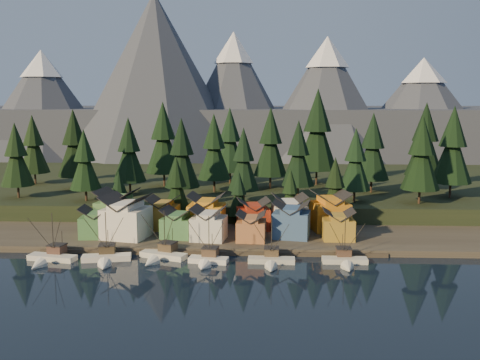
{
  "coord_description": "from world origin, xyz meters",
  "views": [
    {
      "loc": [
        11.56,
        -103.26,
        35.61
      ],
      "look_at": [
        5.77,
        30.0,
        15.22
      ],
      "focal_mm": 40.0,
      "sensor_mm": 36.0,
      "label": 1
    }
  ],
  "objects_px": {
    "boat_1": "(106,252)",
    "boat_6": "(346,255)",
    "house_front_1": "(126,215)",
    "house_back_0": "(117,209)",
    "boat_2": "(161,250)",
    "house_back_1": "(163,212)",
    "house_front_0": "(97,221)",
    "boat_3": "(207,254)",
    "boat_4": "(271,255)",
    "boat_0": "(49,253)"
  },
  "relations": [
    {
      "from": "boat_1",
      "to": "house_front_1",
      "type": "bearing_deg",
      "value": 76.88
    },
    {
      "from": "boat_1",
      "to": "house_front_1",
      "type": "xyz_separation_m",
      "value": [
        0.68,
        15.49,
        4.86
      ]
    },
    {
      "from": "house_front_1",
      "to": "house_back_0",
      "type": "distance_m",
      "value": 9.26
    },
    {
      "from": "boat_1",
      "to": "boat_4",
      "type": "xyz_separation_m",
      "value": [
        36.35,
        -0.12,
        -0.24
      ]
    },
    {
      "from": "boat_1",
      "to": "house_back_0",
      "type": "distance_m",
      "value": 24.41
    },
    {
      "from": "boat_6",
      "to": "house_front_1",
      "type": "bearing_deg",
      "value": 163.98
    },
    {
      "from": "boat_2",
      "to": "boat_6",
      "type": "distance_m",
      "value": 40.8
    },
    {
      "from": "boat_4",
      "to": "boat_6",
      "type": "xyz_separation_m",
      "value": [
        16.06,
        0.63,
        0.08
      ]
    },
    {
      "from": "house_front_0",
      "to": "house_back_1",
      "type": "xyz_separation_m",
      "value": [
        14.84,
        9.04,
        0.47
      ]
    },
    {
      "from": "house_back_0",
      "to": "house_back_1",
      "type": "distance_m",
      "value": 11.9
    },
    {
      "from": "boat_0",
      "to": "house_back_0",
      "type": "height_order",
      "value": "house_back_0"
    },
    {
      "from": "boat_3",
      "to": "boat_6",
      "type": "relative_size",
      "value": 1.03
    },
    {
      "from": "boat_0",
      "to": "house_front_1",
      "type": "xyz_separation_m",
      "value": [
        13.24,
        16.0,
        4.96
      ]
    },
    {
      "from": "house_back_1",
      "to": "house_front_1",
      "type": "bearing_deg",
      "value": -122.29
    },
    {
      "from": "boat_0",
      "to": "boat_6",
      "type": "distance_m",
      "value": 64.99
    },
    {
      "from": "boat_0",
      "to": "house_front_1",
      "type": "distance_m",
      "value": 21.35
    },
    {
      "from": "house_front_1",
      "to": "house_back_0",
      "type": "xyz_separation_m",
      "value": [
        -4.39,
        8.15,
        -0.03
      ]
    },
    {
      "from": "boat_0",
      "to": "boat_3",
      "type": "relative_size",
      "value": 1.06
    },
    {
      "from": "boat_4",
      "to": "house_back_0",
      "type": "xyz_separation_m",
      "value": [
        -40.06,
        23.76,
        5.07
      ]
    },
    {
      "from": "boat_2",
      "to": "house_back_1",
      "type": "relative_size",
      "value": 1.41
    },
    {
      "from": "house_front_1",
      "to": "house_back_0",
      "type": "relative_size",
      "value": 1.12
    },
    {
      "from": "boat_3",
      "to": "house_front_1",
      "type": "distance_m",
      "value": 27.37
    },
    {
      "from": "boat_0",
      "to": "boat_2",
      "type": "xyz_separation_m",
      "value": [
        24.22,
        2.9,
        0.11
      ]
    },
    {
      "from": "house_front_0",
      "to": "house_back_1",
      "type": "relative_size",
      "value": 0.95
    },
    {
      "from": "house_front_1",
      "to": "boat_0",
      "type": "bearing_deg",
      "value": -116.37
    },
    {
      "from": "house_front_0",
      "to": "house_back_0",
      "type": "distance_m",
      "value": 8.81
    },
    {
      "from": "boat_4",
      "to": "boat_2",
      "type": "bearing_deg",
      "value": 175.84
    },
    {
      "from": "boat_3",
      "to": "boat_4",
      "type": "relative_size",
      "value": 1.0
    },
    {
      "from": "boat_3",
      "to": "house_front_0",
      "type": "distance_m",
      "value": 33.4
    },
    {
      "from": "boat_3",
      "to": "house_back_1",
      "type": "distance_m",
      "value": 29.02
    },
    {
      "from": "boat_3",
      "to": "house_back_1",
      "type": "bearing_deg",
      "value": 128.68
    },
    {
      "from": "boat_2",
      "to": "house_back_0",
      "type": "xyz_separation_m",
      "value": [
        -15.37,
        21.25,
        4.81
      ]
    },
    {
      "from": "boat_4",
      "to": "house_back_0",
      "type": "distance_m",
      "value": 46.85
    },
    {
      "from": "boat_4",
      "to": "boat_6",
      "type": "relative_size",
      "value": 1.03
    },
    {
      "from": "boat_2",
      "to": "house_front_1",
      "type": "xyz_separation_m",
      "value": [
        -10.98,
        13.1,
        4.85
      ]
    },
    {
      "from": "house_front_1",
      "to": "boat_2",
      "type": "bearing_deg",
      "value": -36.78
    },
    {
      "from": "boat_2",
      "to": "boat_1",
      "type": "bearing_deg",
      "value": -148.43
    },
    {
      "from": "boat_1",
      "to": "house_back_1",
      "type": "distance_m",
      "value": 26.13
    },
    {
      "from": "boat_0",
      "to": "boat_4",
      "type": "distance_m",
      "value": 48.92
    },
    {
      "from": "house_front_1",
      "to": "boat_6",
      "type": "bearing_deg",
      "value": -2.89
    },
    {
      "from": "boat_1",
      "to": "boat_4",
      "type": "relative_size",
      "value": 1.05
    },
    {
      "from": "boat_0",
      "to": "house_front_0",
      "type": "height_order",
      "value": "boat_0"
    },
    {
      "from": "boat_1",
      "to": "house_front_1",
      "type": "distance_m",
      "value": 16.24
    },
    {
      "from": "boat_4",
      "to": "house_front_1",
      "type": "distance_m",
      "value": 39.27
    },
    {
      "from": "boat_1",
      "to": "boat_6",
      "type": "bearing_deg",
      "value": -10.04
    },
    {
      "from": "boat_4",
      "to": "house_front_1",
      "type": "xyz_separation_m",
      "value": [
        -35.67,
        15.61,
        5.1
      ]
    },
    {
      "from": "boat_0",
      "to": "boat_6",
      "type": "xyz_separation_m",
      "value": [
        64.98,
        1.02,
        -0.06
      ]
    },
    {
      "from": "boat_1",
      "to": "house_front_0",
      "type": "xyz_separation_m",
      "value": [
        -6.73,
        15.51,
        3.31
      ]
    },
    {
      "from": "house_front_0",
      "to": "house_back_0",
      "type": "height_order",
      "value": "house_back_0"
    },
    {
      "from": "boat_4",
      "to": "house_front_0",
      "type": "relative_size",
      "value": 1.41
    }
  ]
}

